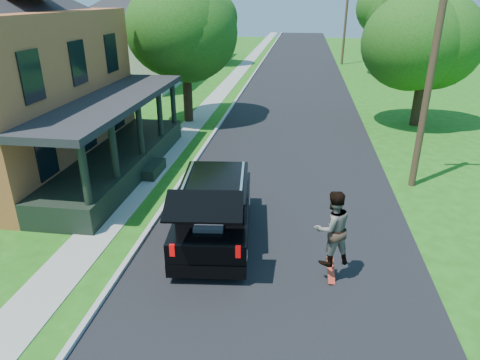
# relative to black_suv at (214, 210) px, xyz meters

# --- Properties ---
(ground) EXTENTS (140.00, 140.00, 0.00)m
(ground) POSITION_rel_black_suv_xyz_m (1.94, -1.50, -0.93)
(ground) COLOR #215D12
(ground) RESTS_ON ground
(street) EXTENTS (8.00, 120.00, 0.02)m
(street) POSITION_rel_black_suv_xyz_m (1.94, 18.50, -0.93)
(street) COLOR black
(street) RESTS_ON ground
(curb) EXTENTS (0.15, 120.00, 0.12)m
(curb) POSITION_rel_black_suv_xyz_m (-2.11, 18.50, -0.93)
(curb) COLOR #A7A7A2
(curb) RESTS_ON ground
(sidewalk) EXTENTS (1.30, 120.00, 0.03)m
(sidewalk) POSITION_rel_black_suv_xyz_m (-3.66, 18.50, -0.93)
(sidewalk) COLOR #A0A098
(sidewalk) RESTS_ON ground
(front_walk) EXTENTS (6.50, 1.20, 0.03)m
(front_walk) POSITION_rel_black_suv_xyz_m (-7.56, 4.50, -0.93)
(front_walk) COLOR #A0A098
(front_walk) RESTS_ON ground
(neighbor_house_mid) EXTENTS (12.78, 12.78, 8.30)m
(neighbor_house_mid) POSITION_rel_black_suv_xyz_m (-11.56, 22.50, 3.26)
(neighbor_house_mid) COLOR #B7B5A2
(neighbor_house_mid) RESTS_ON ground
(neighbor_house_far) EXTENTS (12.78, 12.78, 8.30)m
(neighbor_house_far) POSITION_rel_black_suv_xyz_m (-11.56, 38.50, 3.26)
(neighbor_house_far) COLOR #B7B5A2
(neighbor_house_far) RESTS_ON ground
(black_suv) EXTENTS (2.48, 5.38, 2.43)m
(black_suv) POSITION_rel_black_suv_xyz_m (0.00, 0.00, 0.00)
(black_suv) COLOR black
(black_suv) RESTS_ON ground
(skateboarder) EXTENTS (1.18, 1.08, 1.96)m
(skateboarder) POSITION_rel_black_suv_xyz_m (3.27, -1.64, 0.58)
(skateboarder) COLOR black
(skateboarder) RESTS_ON ground
(skateboard) EXTENTS (0.25, 0.61, 0.53)m
(skateboard) POSITION_rel_black_suv_xyz_m (3.34, -1.63, -0.67)
(skateboard) COLOR red
(skateboard) RESTS_ON ground
(tree_left_mid) EXTENTS (6.71, 6.50, 7.94)m
(tree_left_mid) POSITION_rel_black_suv_xyz_m (-4.11, 12.65, 4.17)
(tree_left_mid) COLOR black
(tree_left_mid) RESTS_ON ground
(tree_left_far) EXTENTS (7.17, 6.99, 8.18)m
(tree_left_far) POSITION_rel_black_suv_xyz_m (-7.78, 34.35, 4.22)
(tree_left_far) COLOR black
(tree_left_far) RESTS_ON ground
(tree_right_near) EXTENTS (5.61, 5.63, 7.77)m
(tree_right_near) POSITION_rel_black_suv_xyz_m (8.73, 13.69, 4.08)
(tree_right_near) COLOR black
(tree_right_near) RESTS_ON ground
(tree_right_mid) EXTENTS (6.74, 6.40, 9.10)m
(tree_right_mid) POSITION_rel_black_suv_xyz_m (9.27, 29.32, 5.30)
(tree_right_mid) COLOR black
(tree_right_mid) RESTS_ON ground
(tree_right_far) EXTENTS (5.74, 5.50, 8.87)m
(tree_right_far) POSITION_rel_black_suv_xyz_m (11.33, 48.16, 5.03)
(tree_right_far) COLOR black
(tree_right_far) RESTS_ON ground
(utility_pole_near) EXTENTS (1.55, 0.33, 8.65)m
(utility_pole_near) POSITION_rel_black_suv_xyz_m (6.75, 4.88, 3.53)
(utility_pole_near) COLOR #463220
(utility_pole_near) RESTS_ON ground
(utility_pole_far) EXTENTS (1.53, 0.27, 7.78)m
(utility_pole_far) POSITION_rel_black_suv_xyz_m (6.44, 36.82, 3.10)
(utility_pole_far) COLOR #463220
(utility_pole_far) RESTS_ON ground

